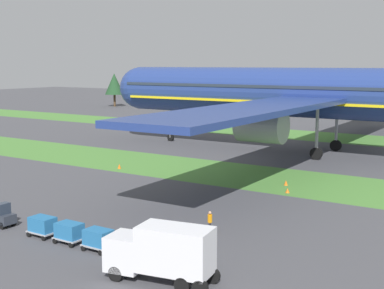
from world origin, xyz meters
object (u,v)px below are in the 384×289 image
at_px(catering_truck, 162,251).
at_px(airliner, 312,93).
at_px(ground_crew_marshaller, 191,258).
at_px(cargo_dolly_second, 69,231).
at_px(taxiway_marker_1, 286,183).
at_px(cargo_dolly_lead, 43,225).
at_px(cargo_dolly_third, 98,238).
at_px(ground_crew_loader, 210,221).
at_px(taxiway_marker_0, 287,190).
at_px(taxiway_marker_2, 119,166).
at_px(baggage_tug, 1,216).

bearing_deg(catering_truck, airliner, 1.01).
bearing_deg(ground_crew_marshaller, cargo_dolly_second, -105.64).
bearing_deg(taxiway_marker_1, cargo_dolly_lead, -107.64).
xyz_separation_m(cargo_dolly_third, catering_truck, (7.15, -2.08, 1.03)).
height_order(cargo_dolly_second, ground_crew_loader, ground_crew_loader).
bearing_deg(catering_truck, taxiway_marker_1, -1.44).
height_order(cargo_dolly_lead, cargo_dolly_second, same).
bearing_deg(taxiway_marker_0, taxiway_marker_1, 116.02).
xyz_separation_m(ground_crew_marshaller, ground_crew_loader, (-3.31, 7.75, 0.00)).
distance_m(airliner, taxiway_marker_0, 27.26).
relative_size(cargo_dolly_lead, taxiway_marker_0, 4.50).
height_order(airliner, ground_crew_marshaller, airliner).
bearing_deg(airliner, taxiway_marker_1, -166.78).
xyz_separation_m(cargo_dolly_second, catering_truck, (10.05, -2.09, 1.03)).
relative_size(cargo_dolly_third, taxiway_marker_0, 4.50).
relative_size(ground_crew_marshaller, taxiway_marker_0, 3.55).
bearing_deg(cargo_dolly_third, cargo_dolly_lead, 90.00).
xyz_separation_m(ground_crew_loader, taxiway_marker_2, (-23.40, 16.36, -0.63)).
xyz_separation_m(ground_crew_marshaller, taxiway_marker_1, (-5.07, 26.78, -0.66)).
distance_m(baggage_tug, cargo_dolly_second, 7.93).
relative_size(taxiway_marker_1, taxiway_marker_2, 0.91).
height_order(baggage_tug, taxiway_marker_2, baggage_tug).
xyz_separation_m(catering_truck, taxiway_marker_1, (-4.39, 29.03, -1.67)).
bearing_deg(cargo_dolly_third, baggage_tug, 90.00).
bearing_deg(cargo_dolly_third, taxiway_marker_0, -10.02).
xyz_separation_m(airliner, baggage_tug, (-8.08, -48.57, -8.20)).
bearing_deg(ground_crew_marshaller, taxiway_marker_1, 174.24).
relative_size(cargo_dolly_second, ground_crew_loader, 1.27).
relative_size(airliner, catering_truck, 11.89).
bearing_deg(ground_crew_marshaller, baggage_tug, -106.10).
height_order(airliner, cargo_dolly_second, airliner).
distance_m(baggage_tug, ground_crew_loader, 17.25).
bearing_deg(cargo_dolly_second, ground_crew_loader, -42.94).
bearing_deg(taxiway_marker_2, taxiway_marker_0, -1.23).
bearing_deg(ground_crew_marshaller, taxiway_marker_0, 172.00).
bearing_deg(taxiway_marker_0, cargo_dolly_second, -106.87).
relative_size(baggage_tug, taxiway_marker_0, 5.31).
xyz_separation_m(cargo_dolly_third, taxiway_marker_0, (4.31, 23.78, -0.67)).
bearing_deg(ground_crew_loader, taxiway_marker_2, -155.86).
relative_size(airliner, cargo_dolly_second, 39.08).
height_order(airliner, taxiway_marker_2, airliner).
height_order(airliner, ground_crew_loader, airliner).
bearing_deg(baggage_tug, ground_crew_loader, -62.59).
bearing_deg(catering_truck, cargo_dolly_third, 63.74).
bearing_deg(cargo_dolly_lead, taxiway_marker_2, 28.57).
distance_m(baggage_tug, catering_truck, 18.13).
height_order(cargo_dolly_second, ground_crew_marshaller, ground_crew_marshaller).
relative_size(baggage_tug, ground_crew_marshaller, 1.50).
height_order(cargo_dolly_lead, taxiway_marker_2, cargo_dolly_lead).
height_order(ground_crew_loader, taxiway_marker_2, ground_crew_loader).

